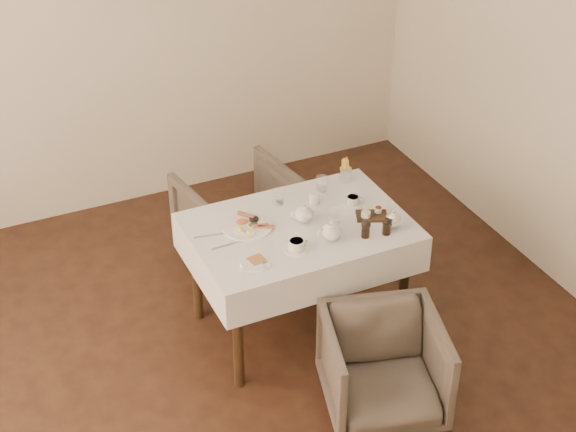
% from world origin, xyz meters
% --- Properties ---
extents(table, '(1.28, 0.88, 0.75)m').
position_xyz_m(table, '(0.48, 0.59, 0.64)').
color(table, black).
rests_on(table, ground).
extents(armchair_near, '(0.78, 0.79, 0.59)m').
position_xyz_m(armchair_near, '(0.59, -0.25, 0.29)').
color(armchair_near, '#4F453A').
rests_on(armchair_near, ground).
extents(armchair_far, '(0.83, 0.85, 0.68)m').
position_xyz_m(armchair_far, '(0.42, 1.37, 0.34)').
color(armchair_far, '#4F453A').
rests_on(armchair_far, ground).
extents(breakfast_plate, '(0.30, 0.30, 0.04)m').
position_xyz_m(breakfast_plate, '(0.19, 0.70, 0.77)').
color(breakfast_plate, white).
rests_on(breakfast_plate, table).
extents(side_plate, '(0.18, 0.18, 0.02)m').
position_xyz_m(side_plate, '(0.09, 0.34, 0.76)').
color(side_plate, white).
rests_on(side_plate, table).
extents(teapot_centre, '(0.17, 0.15, 0.12)m').
position_xyz_m(teapot_centre, '(0.52, 0.61, 0.82)').
color(teapot_centre, white).
rests_on(teapot_centre, table).
extents(teapot_front, '(0.18, 0.15, 0.13)m').
position_xyz_m(teapot_front, '(0.58, 0.38, 0.82)').
color(teapot_front, white).
rests_on(teapot_front, table).
extents(creamer, '(0.07, 0.07, 0.07)m').
position_xyz_m(creamer, '(0.67, 0.77, 0.79)').
color(creamer, white).
rests_on(creamer, table).
extents(teacup_near, '(0.14, 0.14, 0.07)m').
position_xyz_m(teacup_near, '(0.35, 0.36, 0.79)').
color(teacup_near, white).
rests_on(teacup_near, table).
extents(teacup_far, '(0.12, 0.12, 0.06)m').
position_xyz_m(teacup_far, '(0.87, 0.66, 0.78)').
color(teacup_far, white).
rests_on(teacup_far, table).
extents(glass_left, '(0.09, 0.09, 0.09)m').
position_xyz_m(glass_left, '(0.47, 0.86, 0.80)').
color(glass_left, silver).
rests_on(glass_left, table).
extents(glass_mid, '(0.09, 0.09, 0.10)m').
position_xyz_m(glass_mid, '(0.66, 0.50, 0.81)').
color(glass_mid, silver).
rests_on(glass_mid, table).
extents(glass_right, '(0.09, 0.09, 0.10)m').
position_xyz_m(glass_right, '(0.77, 0.89, 0.80)').
color(glass_right, silver).
rests_on(glass_right, table).
extents(condiment_board, '(0.22, 0.18, 0.05)m').
position_xyz_m(condiment_board, '(0.90, 0.49, 0.77)').
color(condiment_board, black).
rests_on(condiment_board, table).
extents(pepper_mill_left, '(0.06, 0.06, 0.11)m').
position_xyz_m(pepper_mill_left, '(0.77, 0.32, 0.81)').
color(pepper_mill_left, black).
rests_on(pepper_mill_left, table).
extents(pepper_mill_right, '(0.07, 0.07, 0.11)m').
position_xyz_m(pepper_mill_right, '(0.89, 0.29, 0.81)').
color(pepper_mill_right, black).
rests_on(pepper_mill_right, table).
extents(silver_pot, '(0.13, 0.12, 0.12)m').
position_xyz_m(silver_pot, '(0.96, 0.34, 0.82)').
color(silver_pot, white).
rests_on(silver_pot, table).
extents(fries_cup, '(0.08, 0.08, 0.16)m').
position_xyz_m(fries_cup, '(0.96, 0.93, 0.83)').
color(fries_cup, silver).
rests_on(fries_cup, table).
extents(cutlery_fork, '(0.19, 0.05, 0.00)m').
position_xyz_m(cutlery_fork, '(-0.04, 0.70, 0.76)').
color(cutlery_fork, silver).
rests_on(cutlery_fork, table).
extents(cutlery_knife, '(0.19, 0.02, 0.00)m').
position_xyz_m(cutlery_knife, '(0.02, 0.57, 0.76)').
color(cutlery_knife, silver).
rests_on(cutlery_knife, table).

